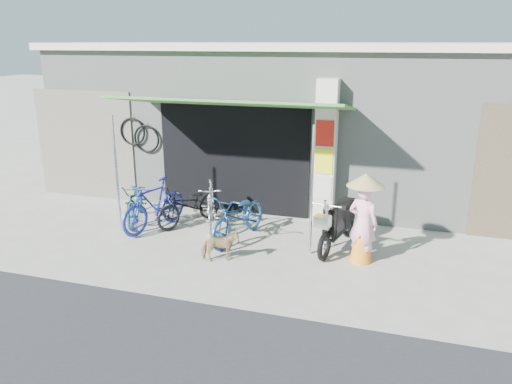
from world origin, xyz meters
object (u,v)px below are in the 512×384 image
(bike_silver, at_px, (211,205))
(moped, at_px, (338,223))
(bike_blue, at_px, (154,205))
(bike_navy, at_px, (239,216))
(street_dog, at_px, (220,247))
(bike_black, at_px, (190,205))
(bike_teal, at_px, (135,201))
(nun, at_px, (363,218))

(bike_silver, height_order, moped, moped)
(bike_blue, height_order, bike_navy, bike_blue)
(bike_blue, xyz_separation_m, street_dog, (1.83, -1.08, -0.24))
(bike_blue, relative_size, bike_black, 1.06)
(bike_teal, height_order, moped, moped)
(bike_blue, bearing_deg, bike_silver, 39.34)
(bike_teal, relative_size, nun, 1.07)
(bike_teal, xyz_separation_m, street_dog, (2.46, -1.40, -0.17))
(bike_black, distance_m, street_dog, 1.99)
(street_dog, bearing_deg, bike_silver, 0.12)
(bike_navy, bearing_deg, nun, 4.39)
(bike_silver, height_order, nun, nun)
(bike_black, height_order, nun, nun)
(bike_black, bearing_deg, street_dog, -22.68)
(bike_teal, distance_m, nun, 4.88)
(bike_teal, distance_m, bike_navy, 2.48)
(bike_black, xyz_separation_m, bike_navy, (1.25, -0.50, 0.05))
(bike_black, relative_size, moped, 0.89)
(bike_navy, relative_size, moped, 1.00)
(bike_silver, distance_m, street_dog, 1.71)
(bike_teal, xyz_separation_m, bike_blue, (0.62, -0.32, 0.07))
(moped, relative_size, nun, 1.14)
(bike_navy, bearing_deg, bike_black, 170.67)
(moped, bearing_deg, nun, -36.15)
(bike_black, bearing_deg, nun, 15.17)
(bike_silver, xyz_separation_m, street_dog, (0.77, -1.51, -0.20))
(street_dog, distance_m, nun, 2.52)
(moped, bearing_deg, bike_teal, -170.51)
(bike_blue, distance_m, nun, 4.22)
(bike_blue, relative_size, bike_navy, 0.94)
(bike_navy, height_order, nun, nun)
(bike_navy, bearing_deg, bike_teal, -176.20)
(bike_silver, bearing_deg, bike_black, 157.55)
(bike_teal, distance_m, bike_blue, 0.70)
(bike_blue, height_order, bike_silver, bike_blue)
(bike_navy, distance_m, moped, 1.89)
(bike_teal, relative_size, street_dog, 2.61)
(street_dog, bearing_deg, bike_navy, -26.88)
(bike_silver, xyz_separation_m, bike_navy, (0.77, -0.47, -0.00))
(bike_silver, bearing_deg, street_dog, -82.59)
(bike_black, xyz_separation_m, street_dog, (1.26, -1.53, -0.15))
(bike_silver, height_order, street_dog, bike_silver)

